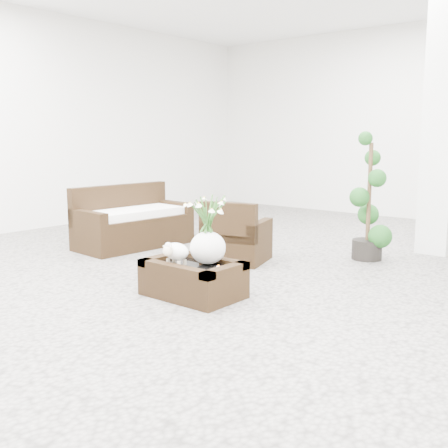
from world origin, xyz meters
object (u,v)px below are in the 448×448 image
Objects in this scene: coffee_table at (193,280)px; loveseat at (134,216)px; armchair at (237,231)px; topiary at (369,198)px.

coffee_table is 2.56m from loveseat.
armchair reaches higher than coffee_table.
armchair is 1.67m from topiary.
coffee_table is at bearing -114.31° from loveseat.
loveseat reaches higher than coffee_table.
topiary is at bearing -60.87° from loveseat.
armchair is at bearing -78.50° from loveseat.
loveseat reaches higher than armchair.
armchair is 0.49× the size of topiary.
loveseat is 3.14m from topiary.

